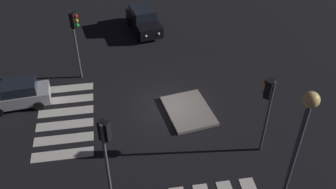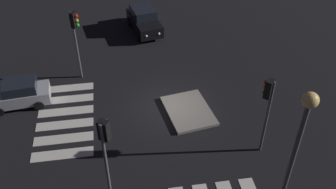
{
  "view_description": "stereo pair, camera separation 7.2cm",
  "coord_description": "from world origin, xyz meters",
  "views": [
    {
      "loc": [
        17.06,
        -2.75,
        14.7
      ],
      "look_at": [
        0.0,
        0.0,
        1.0
      ],
      "focal_mm": 40.5,
      "sensor_mm": 36.0,
      "label": 1
    },
    {
      "loc": [
        17.07,
        -2.68,
        14.7
      ],
      "look_at": [
        0.0,
        0.0,
        1.0
      ],
      "focal_mm": 40.5,
      "sensor_mm": 36.0,
      "label": 2
    }
  ],
  "objects": [
    {
      "name": "traffic_light_east",
      "position": [
        5.8,
        -3.54,
        3.47
      ],
      "size": [
        0.53,
        0.54,
        4.59
      ],
      "rotation": [
        0.0,
        0.0,
        2.59
      ],
      "color": "#47474C",
      "rests_on": "ground"
    },
    {
      "name": "ground_plane",
      "position": [
        0.0,
        0.0,
        0.0
      ],
      "size": [
        80.0,
        80.0,
        0.0
      ],
      "primitive_type": "plane",
      "color": "black"
    },
    {
      "name": "crosswalk_near",
      "position": [
        -0.0,
        -6.03,
        0.01
      ],
      "size": [
        6.45,
        3.2,
        0.02
      ],
      "color": "silver",
      "rests_on": "ground"
    },
    {
      "name": "car_silver",
      "position": [
        -1.7,
        -8.7,
        0.79
      ],
      "size": [
        2.0,
        3.81,
        1.61
      ],
      "rotation": [
        0.0,
        0.0,
        -1.48
      ],
      "color": "#9EA0A5",
      "rests_on": "ground"
    },
    {
      "name": "traffic_light_north",
      "position": [
        4.04,
        4.16,
        3.37
      ],
      "size": [
        0.54,
        0.54,
        4.45
      ],
      "rotation": [
        0.0,
        0.0,
        -2.34
      ],
      "color": "#47474C",
      "rests_on": "ground"
    },
    {
      "name": "car_black",
      "position": [
        -9.67,
        -0.38,
        0.91
      ],
      "size": [
        4.45,
        2.6,
        1.85
      ],
      "rotation": [
        0.0,
        0.0,
        0.19
      ],
      "color": "black",
      "rests_on": "ground"
    },
    {
      "name": "traffic_light_south",
      "position": [
        -3.92,
        -5.06,
        3.56
      ],
      "size": [
        0.54,
        0.53,
        4.71
      ],
      "rotation": [
        0.0,
        0.0,
        0.91
      ],
      "color": "#47474C",
      "rests_on": "ground"
    },
    {
      "name": "traffic_island",
      "position": [
        0.59,
        1.13,
        0.09
      ],
      "size": [
        3.68,
        2.99,
        0.18
      ],
      "color": "gray",
      "rests_on": "ground"
    },
    {
      "name": "street_lamp",
      "position": [
        8.61,
        3.21,
        5.07
      ],
      "size": [
        0.56,
        0.56,
        7.4
      ],
      "color": "#47474C",
      "rests_on": "ground"
    }
  ]
}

